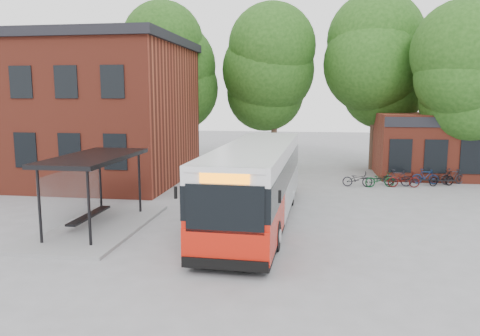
# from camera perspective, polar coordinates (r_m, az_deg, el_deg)

# --- Properties ---
(ground) EXTENTS (100.00, 100.00, 0.00)m
(ground) POSITION_cam_1_polar(r_m,az_deg,el_deg) (18.79, -3.10, -7.06)
(ground) COLOR slate
(station_building) EXTENTS (18.40, 10.40, 8.50)m
(station_building) POSITION_cam_1_polar(r_m,az_deg,el_deg) (31.50, -23.56, 6.48)
(station_building) COLOR maroon
(station_building) RESTS_ON ground
(bus_shelter) EXTENTS (3.60, 7.00, 2.90)m
(bus_shelter) POSITION_cam_1_polar(r_m,az_deg,el_deg) (18.96, -17.22, -2.80)
(bus_shelter) COLOR black
(bus_shelter) RESTS_ON ground
(bike_rail) EXTENTS (5.20, 0.10, 0.38)m
(bike_rail) POSITION_cam_1_polar(r_m,az_deg,el_deg) (28.67, 19.71, -1.64)
(bike_rail) COLOR black
(bike_rail) RESTS_ON ground
(tree_0) EXTENTS (7.92, 7.92, 11.00)m
(tree_0) POSITION_cam_1_polar(r_m,az_deg,el_deg) (35.06, -7.53, 9.34)
(tree_0) COLOR #1B4211
(tree_0) RESTS_ON ground
(tree_1) EXTENTS (7.92, 7.92, 10.40)m
(tree_1) POSITION_cam_1_polar(r_m,az_deg,el_deg) (34.79, 4.23, 8.90)
(tree_1) COLOR #1B4211
(tree_1) RESTS_ON ground
(tree_2) EXTENTS (7.92, 7.92, 11.00)m
(tree_2) POSITION_cam_1_polar(r_m,az_deg,el_deg) (33.96, 16.11, 9.09)
(tree_2) COLOR #1B4211
(tree_2) RESTS_ON ground
(tree_3) EXTENTS (7.04, 7.04, 9.28)m
(tree_3) POSITION_cam_1_polar(r_m,az_deg,el_deg) (31.11, 26.23, 7.00)
(tree_3) COLOR #1B4211
(tree_3) RESTS_ON ground
(city_bus) EXTENTS (3.06, 12.61, 3.18)m
(city_bus) POSITION_cam_1_polar(r_m,az_deg,el_deg) (19.12, 2.06, -1.87)
(city_bus) COLOR red
(city_bus) RESTS_ON ground
(bicycle_0) EXTENTS (1.67, 0.60, 0.87)m
(bicycle_0) POSITION_cam_1_polar(r_m,az_deg,el_deg) (27.43, 14.12, -1.32)
(bicycle_0) COLOR black
(bicycle_0) RESTS_ON ground
(bicycle_2) EXTENTS (1.80, 0.99, 0.90)m
(bicycle_2) POSITION_cam_1_polar(r_m,az_deg,el_deg) (27.63, 16.69, -1.33)
(bicycle_2) COLOR #0B3D1C
(bicycle_2) RESTS_ON ground
(bicycle_3) EXTENTS (1.63, 0.78, 0.94)m
(bicycle_3) POSITION_cam_1_polar(r_m,az_deg,el_deg) (28.27, 18.64, -1.15)
(bicycle_3) COLOR black
(bicycle_3) RESTS_ON ground
(bicycle_4) EXTENTS (1.79, 0.72, 0.92)m
(bicycle_4) POSITION_cam_1_polar(r_m,az_deg,el_deg) (27.94, 19.33, -1.31)
(bicycle_4) COLOR #430D0B
(bicycle_4) RESTS_ON ground
(bicycle_5) EXTENTS (1.53, 0.56, 0.90)m
(bicycle_5) POSITION_cam_1_polar(r_m,az_deg,el_deg) (29.45, 21.68, -0.97)
(bicycle_5) COLOR #0F254A
(bicycle_5) RESTS_ON ground
(bicycle_6) EXTENTS (1.73, 1.21, 0.86)m
(bicycle_6) POSITION_cam_1_polar(r_m,az_deg,el_deg) (29.18, 23.36, -1.19)
(bicycle_6) COLOR black
(bicycle_6) RESTS_ON ground
(bicycle_7) EXTENTS (1.61, 1.00, 0.94)m
(bicycle_7) POSITION_cam_1_polar(r_m,az_deg,el_deg) (29.97, 24.50, -0.95)
(bicycle_7) COLOR black
(bicycle_7) RESTS_ON ground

